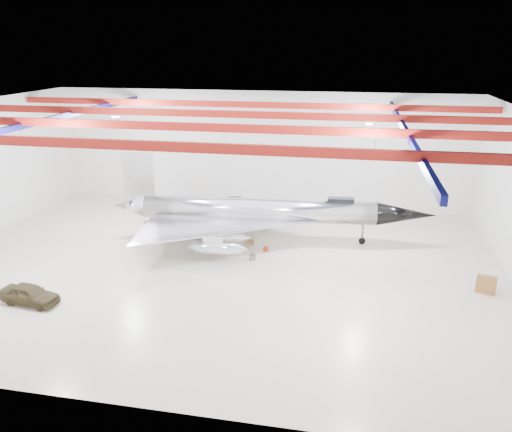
# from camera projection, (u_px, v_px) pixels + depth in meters

# --- Properties ---
(floor) EXTENTS (40.00, 40.00, 0.00)m
(floor) POSITION_uv_depth(u_px,v_px,m) (219.00, 266.00, 35.83)
(floor) COLOR beige
(floor) RESTS_ON ground
(wall_back) EXTENTS (40.00, 0.00, 40.00)m
(wall_back) POSITION_uv_depth(u_px,v_px,m) (258.00, 149.00, 47.95)
(wall_back) COLOR silver
(wall_back) RESTS_ON floor
(ceiling) EXTENTS (40.00, 40.00, 0.00)m
(ceiling) POSITION_uv_depth(u_px,v_px,m) (215.00, 111.00, 32.24)
(ceiling) COLOR #0A0F38
(ceiling) RESTS_ON wall_back
(ceiling_structure) EXTENTS (39.50, 29.50, 1.08)m
(ceiling_structure) POSITION_uv_depth(u_px,v_px,m) (215.00, 121.00, 32.46)
(ceiling_structure) COLOR maroon
(ceiling_structure) RESTS_ON ceiling
(jet_aircraft) EXTENTS (25.83, 15.99, 7.04)m
(jet_aircraft) POSITION_uv_depth(u_px,v_px,m) (258.00, 213.00, 39.79)
(jet_aircraft) COLOR silver
(jet_aircraft) RESTS_ON floor
(jeep) EXTENTS (3.84, 1.91, 1.26)m
(jeep) POSITION_uv_depth(u_px,v_px,m) (30.00, 294.00, 30.42)
(jeep) COLOR #3B341D
(jeep) RESTS_ON floor
(desk) EXTENTS (1.33, 0.95, 1.10)m
(desk) POSITION_uv_depth(u_px,v_px,m) (486.00, 285.00, 31.81)
(desk) COLOR brown
(desk) RESTS_ON floor
(crate_ply) EXTENTS (0.51, 0.43, 0.33)m
(crate_ply) POSITION_uv_depth(u_px,v_px,m) (165.00, 240.00, 40.05)
(crate_ply) COLOR olive
(crate_ply) RESTS_ON floor
(toolbox_red) EXTENTS (0.54, 0.47, 0.33)m
(toolbox_red) POSITION_uv_depth(u_px,v_px,m) (193.00, 224.00, 43.70)
(toolbox_red) COLOR #A72710
(toolbox_red) RESTS_ON floor
(engine_drum) EXTENTS (0.51, 0.51, 0.42)m
(engine_drum) POSITION_uv_depth(u_px,v_px,m) (252.00, 257.00, 36.78)
(engine_drum) COLOR #59595B
(engine_drum) RESTS_ON floor
(parts_bin) EXTENTS (0.72, 0.62, 0.44)m
(parts_bin) POSITION_uv_depth(u_px,v_px,m) (265.00, 225.00, 43.26)
(parts_bin) COLOR olive
(parts_bin) RESTS_ON floor
(crate_small) EXTENTS (0.38, 0.33, 0.23)m
(crate_small) POSITION_uv_depth(u_px,v_px,m) (146.00, 222.00, 44.28)
(crate_small) COLOR #59595B
(crate_small) RESTS_ON floor
(tool_chest) EXTENTS (0.46, 0.46, 0.34)m
(tool_chest) POSITION_uv_depth(u_px,v_px,m) (266.00, 249.00, 38.29)
(tool_chest) COLOR #A72710
(tool_chest) RESTS_ON floor
(oil_barrel) EXTENTS (0.54, 0.46, 0.33)m
(oil_barrel) POSITION_uv_depth(u_px,v_px,m) (251.00, 243.00, 39.57)
(oil_barrel) COLOR olive
(oil_barrel) RESTS_ON floor
(spares_box) EXTENTS (0.48, 0.48, 0.35)m
(spares_box) POSITION_uv_depth(u_px,v_px,m) (263.00, 216.00, 45.64)
(spares_box) COLOR #59595B
(spares_box) RESTS_ON floor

